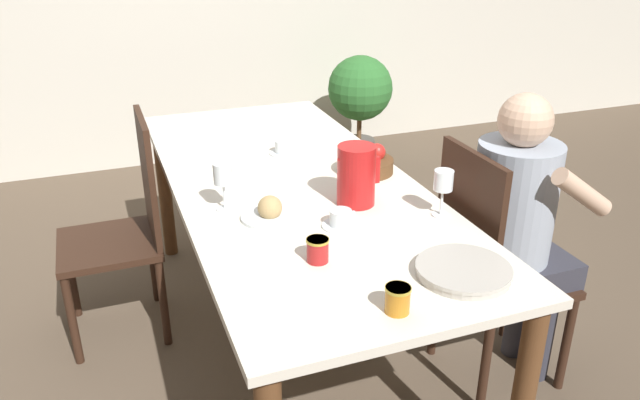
{
  "coord_description": "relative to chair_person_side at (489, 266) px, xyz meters",
  "views": [
    {
      "loc": [
        -0.69,
        -2.17,
        1.72
      ],
      "look_at": [
        0.0,
        -0.32,
        0.83
      ],
      "focal_mm": 35.0,
      "sensor_mm": 36.0,
      "label": 1
    }
  ],
  "objects": [
    {
      "name": "potted_plant",
      "position": [
        0.54,
        2.43,
        0.02
      ],
      "size": [
        0.48,
        0.48,
        0.82
      ],
      "color": "#4C4742",
      "rests_on": "ground_plane"
    },
    {
      "name": "bread_plate",
      "position": [
        -0.81,
        0.17,
        0.29
      ],
      "size": [
        0.2,
        0.2,
        0.08
      ],
      "color": "silver",
      "rests_on": "dining_table"
    },
    {
      "name": "red_pitcher",
      "position": [
        -0.49,
        0.18,
        0.38
      ],
      "size": [
        0.16,
        0.14,
        0.22
      ],
      "color": "red",
      "rests_on": "dining_table"
    },
    {
      "name": "person_seated",
      "position": [
        0.09,
        -0.02,
        0.19
      ],
      "size": [
        0.39,
        0.41,
        1.18
      ],
      "rotation": [
        0.0,
        0.0,
        -1.57
      ],
      "color": "#33333D",
      "rests_on": "ground_plane"
    },
    {
      "name": "wine_glass_water",
      "position": [
        -0.94,
        0.29,
        0.39
      ],
      "size": [
        0.07,
        0.07,
        0.17
      ],
      "color": "white",
      "rests_on": "dining_table"
    },
    {
      "name": "teacup_across",
      "position": [
        -0.57,
        0.77,
        0.29
      ],
      "size": [
        0.13,
        0.13,
        0.06
      ],
      "color": "silver",
      "rests_on": "dining_table"
    },
    {
      "name": "serving_tray",
      "position": [
        -0.39,
        -0.39,
        0.28
      ],
      "size": [
        0.28,
        0.28,
        0.03
      ],
      "color": "#B7B2A8",
      "rests_on": "dining_table"
    },
    {
      "name": "jam_jar_amber",
      "position": [
        -0.66,
        -0.49,
        0.31
      ],
      "size": [
        0.07,
        0.07,
        0.07
      ],
      "color": "#C67A1E",
      "rests_on": "dining_table"
    },
    {
      "name": "dining_table",
      "position": [
        -0.63,
        0.47,
        0.17
      ],
      "size": [
        0.91,
        2.15,
        0.78
      ],
      "color": "silver",
      "rests_on": "ground_plane"
    },
    {
      "name": "jam_jar_red",
      "position": [
        -0.76,
        -0.17,
        0.31
      ],
      "size": [
        0.07,
        0.07,
        0.07
      ],
      "color": "#A81E1E",
      "rests_on": "dining_table"
    },
    {
      "name": "wine_glass_juice",
      "position": [
        -0.25,
        -0.02,
        0.39
      ],
      "size": [
        0.07,
        0.07,
        0.17
      ],
      "color": "white",
      "rests_on": "dining_table"
    },
    {
      "name": "fruit_bowl",
      "position": [
        -0.33,
        0.45,
        0.31
      ],
      "size": [
        0.23,
        0.23,
        0.11
      ],
      "color": "brown",
      "rests_on": "dining_table"
    },
    {
      "name": "ground_plane",
      "position": [
        -0.63,
        0.47,
        -0.51
      ],
      "size": [
        20.0,
        20.0,
        0.0
      ],
      "primitive_type": "plane",
      "color": "brown"
    },
    {
      "name": "chair_person_side",
      "position": [
        0.0,
        0.0,
        0.0
      ],
      "size": [
        0.42,
        0.42,
        0.99
      ],
      "rotation": [
        0.0,
        0.0,
        -1.57
      ],
      "color": "#331E14",
      "rests_on": "ground_plane"
    },
    {
      "name": "teacup_near_person",
      "position": [
        -0.61,
        0.02,
        0.29
      ],
      "size": [
        0.13,
        0.13,
        0.06
      ],
      "color": "silver",
      "rests_on": "dining_table"
    },
    {
      "name": "chair_opposite",
      "position": [
        -1.27,
        0.84,
        0.0
      ],
      "size": [
        0.42,
        0.42,
        0.99
      ],
      "rotation": [
        0.0,
        0.0,
        1.57
      ],
      "color": "#331E14",
      "rests_on": "ground_plane"
    }
  ]
}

